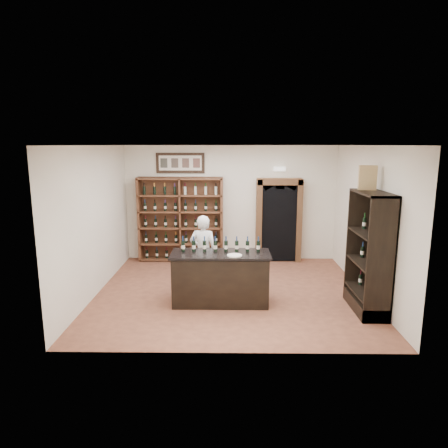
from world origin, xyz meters
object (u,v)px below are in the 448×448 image
(tasting_counter, at_px, (221,278))
(wine_crate, at_px, (368,178))
(wine_shelf, at_px, (181,219))
(side_cabinet, at_px, (370,271))
(counter_bottle_0, at_px, (183,246))
(shopkeeper, at_px, (203,252))

(tasting_counter, xyz_separation_m, wine_crate, (2.69, 0.04, 1.93))
(wine_crate, bearing_deg, wine_shelf, 152.83)
(side_cabinet, bearing_deg, wine_crate, 96.70)
(wine_shelf, height_order, wine_crate, wine_crate)
(counter_bottle_0, xyz_separation_m, shopkeeper, (0.34, 0.68, -0.31))
(side_cabinet, bearing_deg, wine_shelf, 139.79)
(shopkeeper, bearing_deg, wine_crate, 176.03)
(side_cabinet, relative_size, shopkeeper, 1.39)
(wine_shelf, relative_size, wine_crate, 4.95)
(counter_bottle_0, distance_m, side_cabinet, 3.49)
(counter_bottle_0, height_order, side_cabinet, side_cabinet)
(side_cabinet, distance_m, wine_crate, 1.70)
(tasting_counter, relative_size, side_cabinet, 0.85)
(wine_crate, bearing_deg, shopkeeper, 176.51)
(wine_shelf, distance_m, wine_crate, 4.95)
(side_cabinet, height_order, shopkeeper, side_cabinet)
(tasting_counter, distance_m, counter_bottle_0, 0.95)
(wine_shelf, distance_m, side_cabinet, 5.02)
(counter_bottle_0, bearing_deg, wine_shelf, 97.66)
(tasting_counter, distance_m, wine_crate, 3.31)
(tasting_counter, xyz_separation_m, shopkeeper, (-0.38, 0.79, 0.30))
(side_cabinet, xyz_separation_m, wine_crate, (-0.04, 0.34, 1.67))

